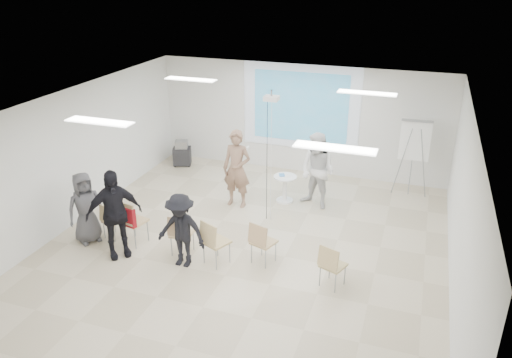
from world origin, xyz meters
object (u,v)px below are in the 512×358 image
(chair_right_far, at_px, (331,263))
(flipchart_easel, at_px, (415,141))
(chair_left_inner, at_px, (180,232))
(player_right, at_px, (318,167))
(player_left, at_px, (237,164))
(pedestal_table, at_px, (285,187))
(audience_left, at_px, (113,208))
(chair_center, at_px, (213,240))
(av_cart, at_px, (182,154))
(chair_left_mid, at_px, (130,219))
(chair_right_inner, at_px, (261,240))
(audience_mid, at_px, (181,226))
(audience_outer, at_px, (85,204))
(laptop, at_px, (182,232))
(chair_far_left, at_px, (111,219))

(chair_right_far, height_order, flipchart_easel, flipchart_easel)
(chair_left_inner, bearing_deg, player_right, 51.93)
(player_left, xyz_separation_m, chair_left_inner, (-0.25, -2.49, -0.55))
(pedestal_table, relative_size, player_right, 0.36)
(chair_left_inner, bearing_deg, audience_left, -164.95)
(player_right, distance_m, chair_center, 3.45)
(av_cart, bearing_deg, pedestal_table, -41.08)
(chair_left_mid, bearing_deg, chair_right_inner, 15.66)
(av_cart, bearing_deg, player_right, -37.47)
(pedestal_table, xyz_separation_m, chair_center, (-0.53, -3.16, 0.17))
(chair_center, xyz_separation_m, chair_right_inner, (0.86, 0.33, -0.03))
(chair_left_inner, height_order, av_cart, chair_left_inner)
(chair_left_inner, relative_size, av_cart, 1.19)
(chair_left_inner, distance_m, audience_mid, 0.49)
(chair_left_mid, distance_m, chair_center, 1.92)
(chair_right_inner, relative_size, av_cart, 1.21)
(chair_center, bearing_deg, pedestal_table, 104.91)
(audience_left, bearing_deg, av_cart, 57.02)
(chair_right_inner, bearing_deg, audience_left, -149.47)
(chair_left_mid, height_order, audience_outer, audience_outer)
(chair_right_inner, bearing_deg, audience_outer, -156.81)
(chair_right_far, relative_size, laptop, 2.64)
(chair_far_left, height_order, chair_center, chair_center)
(chair_center, height_order, av_cart, chair_center)
(chair_left_mid, relative_size, flipchart_easel, 0.51)
(pedestal_table, xyz_separation_m, av_cart, (-3.49, 1.36, -0.04))
(chair_left_mid, relative_size, chair_right_far, 1.16)
(chair_right_far, distance_m, audience_left, 4.30)
(player_right, bearing_deg, chair_right_far, -49.40)
(pedestal_table, bearing_deg, chair_far_left, -135.50)
(player_left, xyz_separation_m, chair_left_mid, (-1.41, -2.46, -0.48))
(chair_far_left, relative_size, audience_outer, 0.46)
(chair_far_left, distance_m, audience_left, 0.93)
(av_cart, bearing_deg, flipchart_easel, -19.68)
(pedestal_table, relative_size, audience_left, 0.35)
(audience_mid, relative_size, audience_outer, 0.99)
(laptop, bearing_deg, audience_outer, 2.12)
(pedestal_table, bearing_deg, player_right, -0.32)
(chair_far_left, relative_size, chair_right_far, 0.92)
(flipchart_easel, bearing_deg, audience_left, -140.62)
(pedestal_table, distance_m, flipchart_easel, 3.35)
(chair_far_left, xyz_separation_m, chair_left_inner, (1.69, -0.11, 0.06))
(laptop, xyz_separation_m, audience_outer, (-2.10, -0.21, 0.39))
(player_left, relative_size, flipchart_easel, 1.08)
(chair_center, xyz_separation_m, av_cart, (-2.96, 4.52, -0.21))
(chair_center, distance_m, av_cart, 5.40)
(chair_left_inner, relative_size, laptop, 2.73)
(pedestal_table, relative_size, chair_left_mid, 0.74)
(chair_left_inner, height_order, flipchart_easel, flipchart_easel)
(player_right, height_order, chair_center, player_right)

